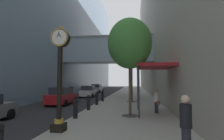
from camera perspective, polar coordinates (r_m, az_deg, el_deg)
name	(u,v)px	position (r m, az deg, el deg)	size (l,w,h in m)	color
ground_plane	(111,96)	(28.75, -0.47, -8.32)	(110.00, 110.00, 0.00)	#262628
sidewalk_right	(131,94)	(31.49, 6.13, -7.77)	(6.42, 80.00, 0.14)	#9E998E
building_block_left	(55,17)	(36.84, -17.87, 16.00)	(22.40, 80.00, 29.37)	#758EA8
building_block_right	(174,6)	(34.79, 19.48, 18.81)	(9.00, 80.00, 31.03)	#A89E89
street_clock	(60,72)	(8.20, -16.56, -0.67)	(0.84, 0.55, 4.71)	black
bollard_third	(75,108)	(10.91, -11.76, -11.95)	(0.28, 0.28, 1.14)	black
bollard_fourth	(88,102)	(13.77, -7.62, -10.25)	(0.28, 0.28, 1.14)	black
bollard_fifth	(97,98)	(16.68, -4.94, -9.12)	(0.28, 0.28, 1.14)	black
bollard_sixth	(103,96)	(19.62, -3.07, -8.31)	(0.28, 0.28, 1.14)	black
street_tree_near	(130,44)	(11.60, 5.77, 8.48)	(2.86, 2.86, 6.28)	#333335
street_tree_mid_near	(132,50)	(19.43, 6.35, 6.37)	(2.90, 2.90, 7.26)	#333335
pedestrian_walking	(156,101)	(12.71, 14.19, -9.62)	(0.46, 0.52, 1.61)	#23232D
pedestrian_by_clock	(186,124)	(5.73, 22.82, -15.79)	(0.40, 0.40, 1.78)	#23232D
storefront_awning	(154,67)	(12.49, 13.38, 0.83)	(2.40, 3.60, 3.30)	maroon
car_white_near	(88,91)	(26.70, -7.65, -6.91)	(2.04, 4.22, 1.67)	silver
car_silver_mid	(97,88)	(37.67, -4.92, -5.92)	(2.17, 4.66, 1.75)	#B7BABF
car_red_far	(62,96)	(18.48, -15.90, -8.15)	(2.07, 4.14, 1.74)	#AD191E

